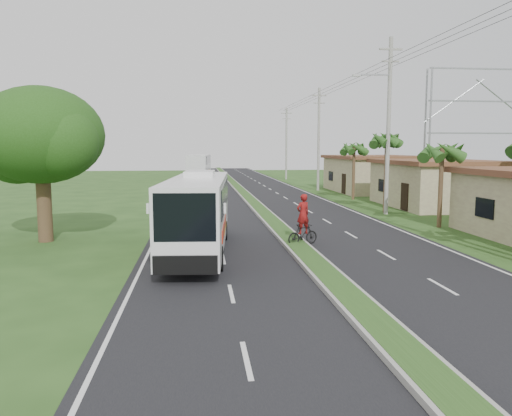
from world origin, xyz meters
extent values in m
plane|color=#254419|center=(0.00, 0.00, 0.00)|extent=(180.00, 180.00, 0.00)
cube|color=black|center=(0.00, 20.00, 0.01)|extent=(14.00, 160.00, 0.02)
cube|color=gray|center=(0.00, 20.00, 0.10)|extent=(1.20, 160.00, 0.17)
cube|color=#254419|center=(0.00, 20.00, 0.18)|extent=(0.95, 160.00, 0.02)
cube|color=silver|center=(-6.70, 20.00, 0.00)|extent=(0.12, 160.00, 0.01)
cube|color=silver|center=(6.70, 20.00, 0.00)|extent=(0.12, 160.00, 0.01)
cube|color=#9B8869|center=(14.00, 22.00, 1.68)|extent=(7.00, 10.00, 3.35)
cube|color=brown|center=(14.00, 22.00, 3.51)|extent=(7.60, 10.60, 0.32)
cube|color=#9B8869|center=(14.00, 36.00, 1.75)|extent=(8.00, 11.00, 3.50)
cube|color=brown|center=(14.00, 36.00, 3.66)|extent=(8.60, 11.60, 0.32)
cylinder|color=#473321|center=(9.40, 12.00, 2.30)|extent=(0.26, 0.26, 4.60)
cylinder|color=#473321|center=(8.80, 19.00, 2.70)|extent=(0.26, 0.26, 5.40)
cylinder|color=#473321|center=(9.30, 28.00, 2.40)|extent=(0.26, 0.26, 4.80)
cylinder|color=#473321|center=(-12.00, 10.00, 2.00)|extent=(0.70, 0.70, 4.00)
ellipsoid|color=#204512|center=(-12.00, 10.00, 5.20)|extent=(6.00, 6.00, 4.68)
sphere|color=#204512|center=(-13.40, 10.80, 4.70)|extent=(3.80, 3.80, 3.80)
sphere|color=#204512|center=(-10.80, 9.00, 4.90)|extent=(3.40, 3.40, 3.40)
cylinder|color=gray|center=(8.50, 18.00, 6.00)|extent=(0.28, 0.28, 12.00)
cube|color=gray|center=(8.50, 18.00, 11.20)|extent=(1.60, 0.12, 0.12)
cube|color=gray|center=(8.50, 18.00, 10.40)|extent=(1.20, 0.10, 0.10)
cube|color=gray|center=(7.30, 18.00, 9.50)|extent=(2.40, 0.10, 0.10)
cylinder|color=gray|center=(8.50, 38.00, 5.50)|extent=(0.28, 0.28, 11.00)
cube|color=gray|center=(8.50, 38.00, 10.20)|extent=(1.60, 0.12, 0.12)
cube|color=gray|center=(8.50, 38.00, 9.40)|extent=(1.20, 0.10, 0.10)
cylinder|color=gray|center=(8.50, 58.00, 5.25)|extent=(0.28, 0.28, 10.50)
cube|color=gray|center=(8.50, 58.00, 9.70)|extent=(1.60, 0.12, 0.12)
cube|color=gray|center=(8.50, 58.00, 8.90)|extent=(1.20, 0.10, 0.10)
cylinder|color=gray|center=(17.00, 29.50, 6.00)|extent=(0.18, 0.18, 12.00)
cylinder|color=gray|center=(17.00, 30.50, 6.00)|extent=(0.18, 0.18, 12.00)
cube|color=gray|center=(22.00, 30.00, 6.00)|extent=(10.00, 0.14, 0.14)
cube|color=gray|center=(22.00, 30.00, 9.00)|extent=(10.00, 0.14, 0.14)
cube|color=gray|center=(22.00, 30.00, 12.00)|extent=(10.00, 0.14, 0.14)
cube|color=white|center=(-4.50, 6.53, 1.85)|extent=(3.17, 11.12, 2.88)
cube|color=black|center=(-4.46, 7.08, 2.49)|extent=(3.04, 8.94, 1.15)
cube|color=black|center=(-4.94, 1.12, 2.31)|extent=(2.06, 0.31, 1.61)
cube|color=#B6230F|center=(-4.59, 5.44, 1.28)|extent=(2.71, 4.93, 0.50)
cube|color=orange|center=(-4.48, 6.80, 1.05)|extent=(2.55, 2.92, 0.23)
cube|color=white|center=(-4.41, 7.62, 3.42)|extent=(1.45, 2.29, 0.26)
cylinder|color=black|center=(-5.81, 3.15, 0.48)|extent=(0.37, 0.97, 0.95)
cylinder|color=black|center=(-3.75, 2.98, 0.48)|extent=(0.37, 0.97, 0.95)
cylinder|color=black|center=(-5.29, 9.53, 0.48)|extent=(0.37, 0.97, 0.95)
cylinder|color=black|center=(-3.23, 9.36, 0.48)|extent=(0.37, 0.97, 0.95)
cube|color=silver|center=(-4.36, 59.21, 1.89)|extent=(3.72, 12.61, 3.46)
cube|color=black|center=(-4.31, 59.74, 2.93)|extent=(3.50, 9.38, 1.18)
cube|color=orange|center=(-4.44, 58.13, 1.23)|extent=(3.23, 6.15, 0.38)
cylinder|color=black|center=(-5.96, 54.19, 0.52)|extent=(0.41, 1.06, 1.04)
cylinder|color=black|center=(-3.59, 53.99, 0.52)|extent=(0.41, 1.06, 1.04)
cylinder|color=black|center=(-5.16, 63.88, 0.52)|extent=(0.41, 1.06, 1.04)
cylinder|color=black|center=(-2.79, 63.69, 0.52)|extent=(0.41, 1.06, 1.04)
imported|color=black|center=(0.39, 7.59, 0.50)|extent=(1.72, 1.13, 1.00)
imported|color=maroon|center=(0.39, 7.59, 1.50)|extent=(0.82, 0.70, 1.90)
camera|label=1|loc=(-4.48, -15.27, 4.57)|focal=35.00mm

